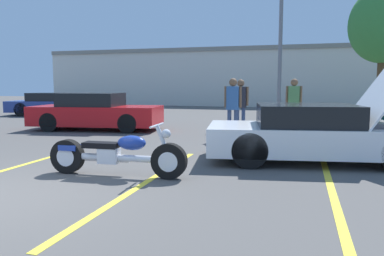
{
  "coord_description": "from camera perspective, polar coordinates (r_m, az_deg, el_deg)",
  "views": [
    {
      "loc": [
        4.23,
        -4.24,
        1.62
      ],
      "look_at": [
        2.25,
        2.54,
        0.8
      ],
      "focal_mm": 35.0,
      "sensor_mm": 36.0,
      "label": 1
    }
  ],
  "objects": [
    {
      "name": "spectator_near_motorcycle",
      "position": [
        12.43,
        7.41,
        4.05
      ],
      "size": [
        0.52,
        0.24,
        1.79
      ],
      "color": "#38476B",
      "rests_on": "ground"
    },
    {
      "name": "parked_car_left_row",
      "position": [
        21.17,
        -20.23,
        3.4
      ],
      "size": [
        4.99,
        2.79,
        1.2
      ],
      "rotation": [
        0.0,
        0.0,
        0.23
      ],
      "color": "navy",
      "rests_on": "ground"
    },
    {
      "name": "show_car_hood_open",
      "position": [
        8.3,
        18.19,
        -0.77
      ],
      "size": [
        4.66,
        2.6,
        2.04
      ],
      "rotation": [
        0.0,
        0.0,
        0.16
      ],
      "color": "white",
      "rests_on": "ground"
    },
    {
      "name": "parked_car_mid_row",
      "position": [
        13.9,
        -14.44,
        2.32
      ],
      "size": [
        4.73,
        2.41,
        1.32
      ],
      "rotation": [
        0.0,
        0.0,
        0.14
      ],
      "color": "red",
      "rests_on": "ground"
    },
    {
      "name": "spectator_midground",
      "position": [
        12.68,
        15.24,
        3.99
      ],
      "size": [
        0.52,
        0.24,
        1.81
      ],
      "color": "#333338",
      "rests_on": "ground"
    },
    {
      "name": "spectator_by_show_car",
      "position": [
        11.18,
        6.24,
        3.85
      ],
      "size": [
        0.52,
        0.24,
        1.81
      ],
      "color": "#38476B",
      "rests_on": "ground"
    },
    {
      "name": "parking_stripe_middle",
      "position": [
        6.29,
        -7.21,
        -8.31
      ],
      "size": [
        0.12,
        5.45,
        0.01
      ],
      "primitive_type": "cube",
      "color": "yellow",
      "rests_on": "ground"
    },
    {
      "name": "light_pole",
      "position": [
        18.63,
        13.63,
        15.61
      ],
      "size": [
        1.21,
        0.28,
        8.41
      ],
      "color": "slate",
      "rests_on": "ground"
    },
    {
      "name": "far_building",
      "position": [
        29.67,
        8.14,
        7.93
      ],
      "size": [
        32.0,
        4.2,
        4.4
      ],
      "color": "beige",
      "rests_on": "ground"
    },
    {
      "name": "tree_background",
      "position": [
        21.05,
        27.11,
        13.78
      ],
      "size": [
        3.23,
        3.23,
        6.38
      ],
      "color": "brown",
      "rests_on": "ground"
    },
    {
      "name": "motorcycle",
      "position": [
        6.79,
        -11.45,
        -4.0
      ],
      "size": [
        2.57,
        0.7,
        0.95
      ],
      "rotation": [
        0.0,
        0.0,
        0.06
      ],
      "color": "black",
      "rests_on": "ground"
    },
    {
      "name": "parking_stripe_back",
      "position": [
        5.82,
        20.8,
        -9.93
      ],
      "size": [
        0.12,
        5.45,
        0.01
      ],
      "primitive_type": "cube",
      "color": "yellow",
      "rests_on": "ground"
    },
    {
      "name": "parking_stripe_foreground",
      "position": [
        7.91,
        -27.23,
        -5.91
      ],
      "size": [
        0.12,
        5.45,
        0.01
      ],
      "primitive_type": "cube",
      "color": "yellow",
      "rests_on": "ground"
    }
  ]
}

